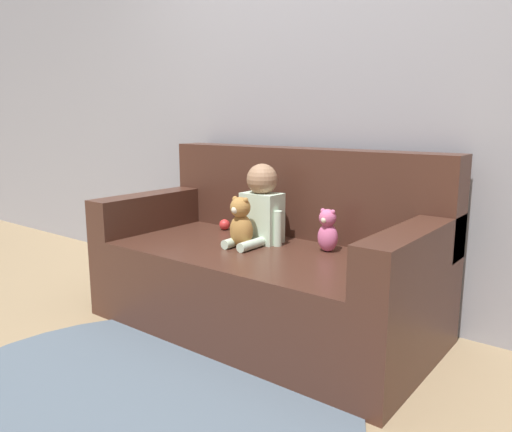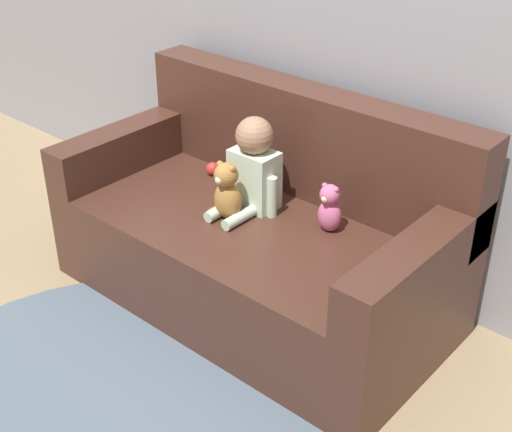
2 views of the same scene
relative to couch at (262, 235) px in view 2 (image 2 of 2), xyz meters
The scene contains 7 objects.
ground_plane 0.32m from the couch, 90.00° to the right, with size 12.00×12.00×0.00m, color #9E8460.
couch is the anchor object (origin of this frame).
person_baby 0.31m from the couch, 169.78° to the left, with size 0.28×0.32×0.41m.
teddy_bear_brown 0.28m from the couch, 120.31° to the right, with size 0.15×0.12×0.26m.
plush_toy_side 0.38m from the couch, 11.83° to the left, with size 0.10×0.10×0.21m.
toy_ball 0.45m from the couch, 163.92° to the left, with size 0.06×0.06×0.06m.
floor_rug 1.03m from the couch, 86.65° to the right, with size 1.77×1.77×0.01m.
Camera 2 is at (1.73, -1.98, 1.96)m, focal length 50.00 mm.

